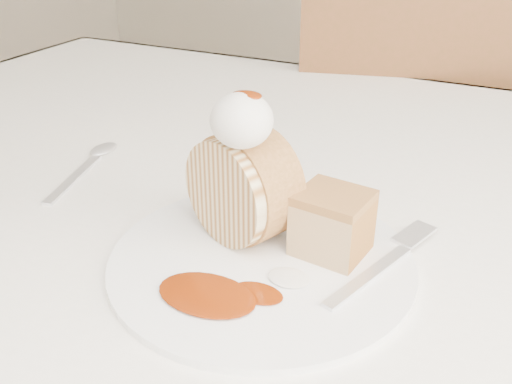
% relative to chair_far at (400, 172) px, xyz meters
% --- Properties ---
extents(table, '(1.40, 0.90, 0.75)m').
position_rel_chair_far_xyz_m(table, '(-0.02, -0.57, 0.15)').
color(table, white).
rests_on(table, ground).
extents(chair_far, '(0.51, 0.51, 0.89)m').
position_rel_chair_far_xyz_m(chair_far, '(0.00, 0.00, 0.00)').
color(chair_far, brown).
rests_on(chair_far, ground).
extents(plate, '(0.30, 0.30, 0.01)m').
position_rel_chair_far_xyz_m(plate, '(0.02, -0.75, 0.24)').
color(plate, white).
rests_on(plate, table).
extents(roulade_slice, '(0.11, 0.09, 0.10)m').
position_rel_chair_far_xyz_m(roulade_slice, '(-0.01, -0.72, 0.30)').
color(roulade_slice, beige).
rests_on(roulade_slice, plate).
extents(cake_chunk, '(0.07, 0.06, 0.05)m').
position_rel_chair_far_xyz_m(cake_chunk, '(0.07, -0.71, 0.27)').
color(cake_chunk, '#A76D3F').
rests_on(cake_chunk, plate).
extents(whipped_cream, '(0.05, 0.05, 0.05)m').
position_rel_chair_far_xyz_m(whipped_cream, '(0.00, -0.74, 0.37)').
color(whipped_cream, white).
rests_on(whipped_cream, roulade_slice).
extents(caramel_drizzle, '(0.03, 0.02, 0.01)m').
position_rel_chair_far_xyz_m(caramel_drizzle, '(0.00, -0.74, 0.39)').
color(caramel_drizzle, '#6F2104').
rests_on(caramel_drizzle, whipped_cream).
extents(caramel_pool, '(0.09, 0.06, 0.00)m').
position_rel_chair_far_xyz_m(caramel_pool, '(0.01, -0.82, 0.25)').
color(caramel_pool, '#6F2104').
rests_on(caramel_pool, plate).
extents(fork, '(0.07, 0.16, 0.00)m').
position_rel_chair_far_xyz_m(fork, '(0.12, -0.74, 0.25)').
color(fork, silver).
rests_on(fork, plate).
extents(spoon, '(0.06, 0.15, 0.00)m').
position_rel_chair_far_xyz_m(spoon, '(-0.24, -0.69, 0.24)').
color(spoon, silver).
rests_on(spoon, table).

